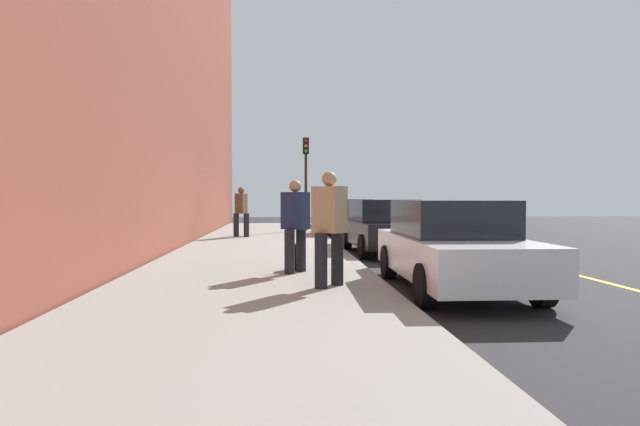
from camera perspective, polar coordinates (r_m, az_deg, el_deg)
ground_plane at (r=16.34m, az=5.47°, el=-3.86°), size 56.00×56.00×0.00m
sidewalk at (r=16.11m, az=-6.21°, el=-3.67°), size 28.00×4.60×0.15m
lane_stripe_centre at (r=17.17m, az=16.07°, el=-3.63°), size 28.00×0.14×0.01m
parked_car_maroon at (r=27.15m, az=1.87°, el=-0.08°), size 4.68×2.00×1.51m
parked_car_red at (r=21.23m, az=3.16°, el=-0.55°), size 4.54×1.92×1.51m
parked_car_black at (r=14.99m, az=6.88°, el=-1.45°), size 4.32×2.02×1.51m
parked_car_white at (r=9.19m, az=14.09°, el=-3.38°), size 4.53×1.96×1.51m
pedestrian_navy_coat at (r=9.94m, az=-2.67°, el=-1.12°), size 0.51×0.55×1.74m
pedestrian_brown_coat at (r=19.47m, az=-8.48°, el=0.30°), size 0.56×0.58×1.81m
pedestrian_tan_coat at (r=8.35m, az=1.01°, el=-1.33°), size 0.57×0.57×1.82m
traffic_light_pole at (r=23.10m, az=-1.53°, el=4.93°), size 0.35×0.26×4.03m
rolling_suitcase at (r=10.45m, az=-2.26°, el=-4.69°), size 0.34×0.22×0.86m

